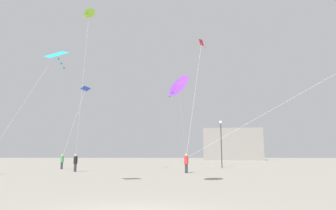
{
  "coord_description": "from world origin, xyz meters",
  "views": [
    {
      "loc": [
        1.3,
        -7.27,
        1.57
      ],
      "look_at": [
        0.0,
        23.67,
        6.89
      ],
      "focal_mm": 31.05,
      "sensor_mm": 36.0,
      "label": 1
    }
  ],
  "objects_px": {
    "person_in_green": "(62,161)",
    "kite_violet_diamond": "(178,85)",
    "person_in_black": "(75,162)",
    "kite_cyan_delta": "(52,60)",
    "building_left_hall": "(231,145)",
    "lamppost_east": "(221,137)",
    "kite_cobalt_delta": "(85,90)",
    "kite_lime_diamond": "(89,15)",
    "kite_crimson_delta": "(201,45)",
    "person_in_red": "(186,162)"
  },
  "relations": [
    {
      "from": "person_in_red",
      "to": "kite_crimson_delta",
      "type": "xyz_separation_m",
      "value": [
        2.09,
        7.02,
        13.51
      ]
    },
    {
      "from": "kite_violet_diamond",
      "to": "kite_lime_diamond",
      "type": "bearing_deg",
      "value": 132.45
    },
    {
      "from": "kite_cyan_delta",
      "to": "kite_crimson_delta",
      "type": "distance_m",
      "value": 22.88
    },
    {
      "from": "kite_cyan_delta",
      "to": "kite_cobalt_delta",
      "type": "bearing_deg",
      "value": 105.63
    },
    {
      "from": "person_in_red",
      "to": "building_left_hall",
      "type": "relative_size",
      "value": 0.09
    },
    {
      "from": "kite_lime_diamond",
      "to": "person_in_black",
      "type": "bearing_deg",
      "value": 115.47
    },
    {
      "from": "person_in_green",
      "to": "kite_cobalt_delta",
      "type": "xyz_separation_m",
      "value": [
        -1.2,
        10.07,
        10.41
      ]
    },
    {
      "from": "building_left_hall",
      "to": "person_in_green",
      "type": "bearing_deg",
      "value": -116.3
    },
    {
      "from": "kite_cobalt_delta",
      "to": "kite_cyan_delta",
      "type": "distance_m",
      "value": 30.44
    },
    {
      "from": "kite_lime_diamond",
      "to": "person_in_green",
      "type": "bearing_deg",
      "value": 120.13
    },
    {
      "from": "person_in_red",
      "to": "kite_crimson_delta",
      "type": "relative_size",
      "value": 0.12
    },
    {
      "from": "person_in_red",
      "to": "kite_violet_diamond",
      "type": "distance_m",
      "value": 12.06
    },
    {
      "from": "kite_violet_diamond",
      "to": "building_left_hall",
      "type": "bearing_deg",
      "value": 78.28
    },
    {
      "from": "kite_violet_diamond",
      "to": "kite_cyan_delta",
      "type": "relative_size",
      "value": 1.22
    },
    {
      "from": "person_in_red",
      "to": "kite_cobalt_delta",
      "type": "distance_m",
      "value": 24.57
    },
    {
      "from": "person_in_green",
      "to": "lamppost_east",
      "type": "xyz_separation_m",
      "value": [
        18.27,
        3.84,
        2.9
      ]
    },
    {
      "from": "kite_lime_diamond",
      "to": "building_left_hall",
      "type": "height_order",
      "value": "kite_lime_diamond"
    },
    {
      "from": "building_left_hall",
      "to": "person_in_black",
      "type": "bearing_deg",
      "value": -111.98
    },
    {
      "from": "person_in_black",
      "to": "kite_crimson_delta",
      "type": "xyz_separation_m",
      "value": [
        12.51,
        5.5,
        13.52
      ]
    },
    {
      "from": "person_in_green",
      "to": "building_left_hall",
      "type": "xyz_separation_m",
      "value": [
        28.92,
        58.51,
        3.78
      ]
    },
    {
      "from": "kite_cyan_delta",
      "to": "person_in_black",
      "type": "bearing_deg",
      "value": 104.43
    },
    {
      "from": "kite_violet_diamond",
      "to": "kite_cyan_delta",
      "type": "height_order",
      "value": "kite_cyan_delta"
    },
    {
      "from": "person_in_black",
      "to": "kite_violet_diamond",
      "type": "bearing_deg",
      "value": 89.01
    },
    {
      "from": "person_in_red",
      "to": "kite_cyan_delta",
      "type": "bearing_deg",
      "value": -115.88
    },
    {
      "from": "person_in_red",
      "to": "kite_cobalt_delta",
      "type": "relative_size",
      "value": 0.16
    },
    {
      "from": "person_in_black",
      "to": "kite_cyan_delta",
      "type": "distance_m",
      "value": 15.32
    },
    {
      "from": "kite_violet_diamond",
      "to": "kite_cobalt_delta",
      "type": "relative_size",
      "value": 1.12
    },
    {
      "from": "person_in_black",
      "to": "person_in_red",
      "type": "xyz_separation_m",
      "value": [
        10.42,
        -1.52,
        0.01
      ]
    },
    {
      "from": "kite_lime_diamond",
      "to": "person_in_red",
      "type": "bearing_deg",
      "value": 18.69
    },
    {
      "from": "person_in_red",
      "to": "kite_lime_diamond",
      "type": "distance_m",
      "value": 15.41
    },
    {
      "from": "kite_crimson_delta",
      "to": "kite_violet_diamond",
      "type": "bearing_deg",
      "value": -98.43
    },
    {
      "from": "person_in_green",
      "to": "kite_lime_diamond",
      "type": "relative_size",
      "value": 0.13
    },
    {
      "from": "person_in_green",
      "to": "building_left_hall",
      "type": "relative_size",
      "value": 0.09
    },
    {
      "from": "kite_cyan_delta",
      "to": "building_left_hall",
      "type": "bearing_deg",
      "value": 74.1
    },
    {
      "from": "kite_cobalt_delta",
      "to": "kite_lime_diamond",
      "type": "distance_m",
      "value": 20.56
    },
    {
      "from": "person_in_black",
      "to": "kite_violet_diamond",
      "type": "xyz_separation_m",
      "value": [
        9.8,
        -12.79,
        4.25
      ]
    },
    {
      "from": "building_left_hall",
      "to": "lamppost_east",
      "type": "bearing_deg",
      "value": -101.02
    },
    {
      "from": "kite_crimson_delta",
      "to": "kite_cobalt_delta",
      "type": "bearing_deg",
      "value": 150.83
    },
    {
      "from": "person_in_green",
      "to": "lamppost_east",
      "type": "height_order",
      "value": "lamppost_east"
    },
    {
      "from": "person_in_green",
      "to": "kite_cyan_delta",
      "type": "height_order",
      "value": "kite_cyan_delta"
    },
    {
      "from": "kite_crimson_delta",
      "to": "building_left_hall",
      "type": "distance_m",
      "value": 60.19
    },
    {
      "from": "lamppost_east",
      "to": "kite_crimson_delta",
      "type": "bearing_deg",
      "value": -126.9
    },
    {
      "from": "kite_lime_diamond",
      "to": "building_left_hall",
      "type": "xyz_separation_m",
      "value": [
        23.54,
        67.78,
        -8.88
      ]
    },
    {
      "from": "person_in_black",
      "to": "person_in_green",
      "type": "xyz_separation_m",
      "value": [
        -3.31,
        4.93,
        -0.02
      ]
    },
    {
      "from": "kite_cyan_delta",
      "to": "building_left_hall",
      "type": "distance_m",
      "value": 80.44
    },
    {
      "from": "person_in_green",
      "to": "kite_violet_diamond",
      "type": "distance_m",
      "value": 22.45
    },
    {
      "from": "lamppost_east",
      "to": "kite_cobalt_delta",
      "type": "bearing_deg",
      "value": 162.25
    },
    {
      "from": "person_in_black",
      "to": "building_left_hall",
      "type": "height_order",
      "value": "building_left_hall"
    },
    {
      "from": "kite_lime_diamond",
      "to": "building_left_hall",
      "type": "bearing_deg",
      "value": 70.85
    },
    {
      "from": "building_left_hall",
      "to": "kite_cyan_delta",
      "type": "bearing_deg",
      "value": -105.9
    }
  ]
}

